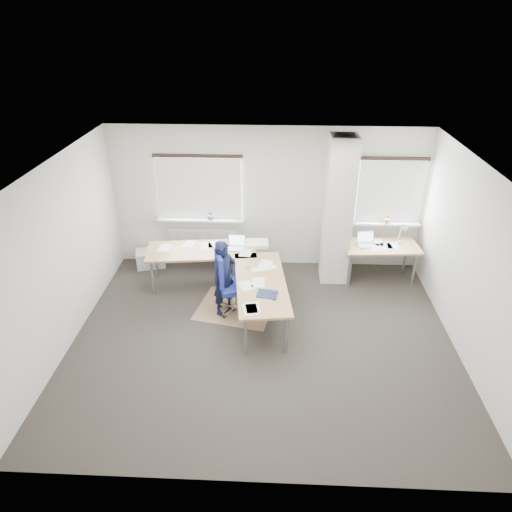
{
  "coord_description": "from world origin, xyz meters",
  "views": [
    {
      "loc": [
        0.16,
        -5.74,
        4.66
      ],
      "look_at": [
        -0.14,
        0.9,
        1.01
      ],
      "focal_mm": 32.0,
      "sensor_mm": 36.0,
      "label": 1
    }
  ],
  "objects_px": {
    "desk_main": "(233,266)",
    "person": "(225,278)",
    "desk_side": "(381,247)",
    "task_chair": "(232,296)"
  },
  "relations": [
    {
      "from": "desk_main",
      "to": "desk_side",
      "type": "relative_size",
      "value": 1.86
    },
    {
      "from": "desk_side",
      "to": "person",
      "type": "xyz_separation_m",
      "value": [
        -2.82,
        -1.22,
        -0.01
      ]
    },
    {
      "from": "desk_main",
      "to": "desk_side",
      "type": "height_order",
      "value": "desk_side"
    },
    {
      "from": "desk_main",
      "to": "person",
      "type": "xyz_separation_m",
      "value": [
        -0.1,
        -0.4,
        -0.02
      ]
    },
    {
      "from": "desk_main",
      "to": "task_chair",
      "type": "xyz_separation_m",
      "value": [
        0.02,
        -0.38,
        -0.37
      ]
    },
    {
      "from": "desk_main",
      "to": "task_chair",
      "type": "bearing_deg",
      "value": -94.0
    },
    {
      "from": "task_chair",
      "to": "person",
      "type": "relative_size",
      "value": 0.85
    },
    {
      "from": "desk_main",
      "to": "person",
      "type": "relative_size",
      "value": 1.99
    },
    {
      "from": "desk_main",
      "to": "task_chair",
      "type": "distance_m",
      "value": 0.53
    },
    {
      "from": "desk_main",
      "to": "person",
      "type": "bearing_deg",
      "value": -111.09
    }
  ]
}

